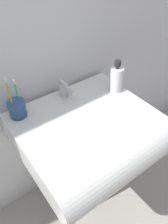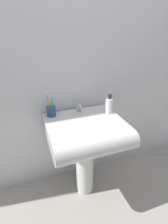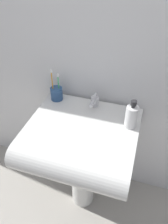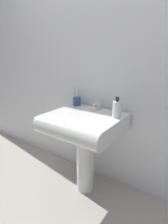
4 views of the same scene
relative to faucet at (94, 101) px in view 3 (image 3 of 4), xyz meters
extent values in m
plane|color=#ADA89E|center=(-0.02, -0.19, -0.83)|extent=(6.00, 6.00, 0.00)
cube|color=white|center=(-0.02, 0.11, 0.37)|extent=(5.00, 0.05, 2.40)
cylinder|color=white|center=(-0.02, -0.19, -0.51)|extent=(0.17, 0.17, 0.64)
cube|color=white|center=(-0.02, -0.19, -0.12)|extent=(0.64, 0.52, 0.15)
cylinder|color=white|center=(-0.02, -0.45, -0.12)|extent=(0.64, 0.15, 0.15)
cylinder|color=silver|center=(0.00, 0.01, -0.01)|extent=(0.05, 0.05, 0.06)
cylinder|color=silver|center=(0.00, -0.04, 0.02)|extent=(0.02, 0.10, 0.02)
cube|color=silver|center=(0.00, 0.01, 0.04)|extent=(0.01, 0.06, 0.01)
cylinder|color=#2D5184|center=(-0.26, 0.00, 0.00)|extent=(0.08, 0.08, 0.09)
cylinder|color=orange|center=(-0.28, -0.01, 0.07)|extent=(0.01, 0.01, 0.19)
cube|color=white|center=(-0.28, -0.01, 0.17)|extent=(0.01, 0.01, 0.02)
cylinder|color=#3FB266|center=(-0.24, 0.01, 0.05)|extent=(0.01, 0.01, 0.16)
cube|color=white|center=(-0.24, 0.01, 0.14)|extent=(0.01, 0.01, 0.02)
cylinder|color=white|center=(0.24, -0.12, 0.03)|extent=(0.07, 0.07, 0.14)
cylinder|color=#262628|center=(0.24, -0.12, 0.10)|extent=(0.02, 0.02, 0.01)
cylinder|color=#262628|center=(0.24, -0.12, 0.12)|extent=(0.03, 0.03, 0.03)
camera|label=1|loc=(-0.46, -0.79, 0.65)|focal=35.00mm
camera|label=2|loc=(-0.45, -1.38, 0.67)|focal=28.00mm
camera|label=3|loc=(0.27, -1.07, 0.82)|focal=35.00mm
camera|label=4|loc=(0.81, -1.40, 0.45)|focal=28.00mm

